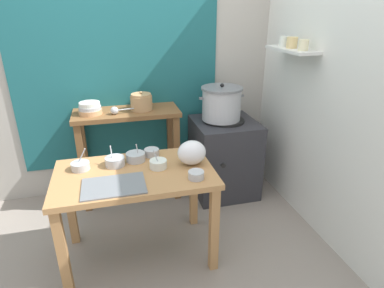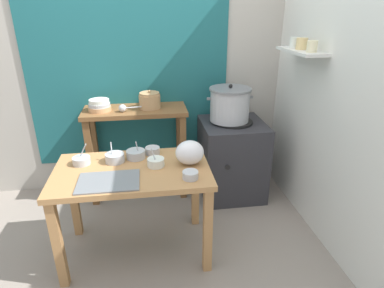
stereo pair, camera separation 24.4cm
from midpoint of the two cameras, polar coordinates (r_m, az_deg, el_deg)
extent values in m
plane|color=gray|center=(2.75, -3.90, -17.28)|extent=(9.00, 9.00, 0.00)
cube|color=#B2ADA3|center=(3.24, -4.38, 14.50)|extent=(4.40, 0.10, 2.60)
cube|color=#1E6066|center=(3.16, -9.00, 15.01)|extent=(1.90, 0.02, 2.10)
cube|color=silver|center=(2.80, 25.39, 11.06)|extent=(0.10, 3.20, 2.60)
cube|color=silver|center=(2.87, 21.16, 15.02)|extent=(0.20, 0.56, 0.02)
cylinder|color=beige|center=(2.72, 22.98, 15.57)|extent=(0.08, 0.08, 0.09)
cylinder|color=#E5C684|center=(2.87, 21.26, 16.16)|extent=(0.09, 0.09, 0.09)
cylinder|color=silver|center=(2.98, 20.03, 16.49)|extent=(0.08, 0.08, 0.08)
cube|color=#B27F4C|center=(2.32, -7.57, -4.87)|extent=(1.10, 0.66, 0.04)
cube|color=#B27F4C|center=(2.34, -19.78, -16.53)|extent=(0.06, 0.06, 0.68)
cube|color=#B27F4C|center=(2.33, 5.89, -15.10)|extent=(0.06, 0.06, 0.68)
cube|color=#B27F4C|center=(2.79, -17.78, -9.26)|extent=(0.06, 0.06, 0.68)
cube|color=#B27F4C|center=(2.78, 3.11, -8.08)|extent=(0.06, 0.06, 0.68)
cube|color=brown|center=(3.06, -7.80, 5.77)|extent=(0.96, 0.40, 0.04)
cube|color=brown|center=(3.11, -15.24, -3.48)|extent=(0.06, 0.06, 0.86)
cube|color=brown|center=(3.12, 0.63, -2.57)|extent=(0.06, 0.06, 0.86)
cube|color=brown|center=(3.38, -14.73, -1.23)|extent=(0.06, 0.06, 0.86)
cube|color=brown|center=(3.39, -0.16, -0.40)|extent=(0.06, 0.06, 0.86)
cube|color=#2D2D33|center=(3.26, 9.15, -2.64)|extent=(0.60, 0.60, 0.76)
cylinder|color=black|center=(3.11, 9.60, 3.84)|extent=(0.36, 0.36, 0.02)
cylinder|color=black|center=(2.94, 8.71, -4.12)|extent=(0.04, 0.02, 0.04)
cylinder|color=#B7BABF|center=(3.07, 8.96, 6.69)|extent=(0.36, 0.36, 0.29)
cylinder|color=slate|center=(3.03, 9.14, 9.53)|extent=(0.39, 0.39, 0.02)
sphere|color=black|center=(3.03, 9.18, 10.04)|extent=(0.04, 0.04, 0.04)
cube|color=slate|center=(3.00, 5.35, 7.93)|extent=(0.04, 0.02, 0.02)
cube|color=slate|center=(3.12, 12.60, 8.05)|extent=(0.04, 0.02, 0.02)
cylinder|color=tan|center=(3.04, -5.19, 7.45)|extent=(0.20, 0.20, 0.13)
cylinder|color=tan|center=(3.02, -5.24, 8.82)|extent=(0.18, 0.18, 0.02)
sphere|color=tan|center=(3.01, -5.25, 9.23)|extent=(0.02, 0.02, 0.02)
cylinder|color=tan|center=(3.05, -13.76, 6.06)|extent=(0.21, 0.21, 0.04)
cylinder|color=#B7BABF|center=(3.04, -13.83, 6.71)|extent=(0.19, 0.19, 0.03)
cylinder|color=silver|center=(3.03, -13.89, 7.30)|extent=(0.18, 0.18, 0.04)
sphere|color=#B7BABF|center=(2.97, -9.89, 6.21)|extent=(0.07, 0.07, 0.07)
cylinder|color=#B7BABF|center=(2.99, -6.97, 6.49)|extent=(0.24, 0.04, 0.01)
cube|color=slate|center=(2.16, -11.41, -6.59)|extent=(0.40, 0.28, 0.01)
ellipsoid|color=white|center=(2.32, 2.60, -1.59)|extent=(0.21, 0.17, 0.18)
cylinder|color=#B7BABF|center=(2.42, -10.69, -2.47)|extent=(0.14, 0.14, 0.06)
cylinder|color=brown|center=(2.41, -10.73, -1.90)|extent=(0.12, 0.12, 0.01)
cylinder|color=#B7BABF|center=(2.40, -11.17, -1.58)|extent=(0.02, 0.07, 0.15)
cylinder|color=silver|center=(2.32, -3.42, -3.31)|extent=(0.12, 0.12, 0.06)
cylinder|color=#BFB28C|center=(2.31, -3.43, -2.78)|extent=(0.10, 0.10, 0.01)
cylinder|color=#B7BABF|center=(2.29, -3.62, -2.55)|extent=(0.05, 0.04, 0.14)
cylinder|color=#B7BABF|center=(2.51, -4.24, -1.23)|extent=(0.11, 0.11, 0.05)
cylinder|color=beige|center=(2.50, -4.26, -0.79)|extent=(0.10, 0.10, 0.01)
cylinder|color=#B7BABF|center=(2.45, -7.11, -1.88)|extent=(0.14, 0.14, 0.06)
cylinder|color=beige|center=(2.44, -7.14, -1.34)|extent=(0.12, 0.12, 0.01)
cylinder|color=#B7BABF|center=(2.43, -6.76, -1.01)|extent=(0.03, 0.06, 0.14)
cylinder|color=#B7BABF|center=(2.44, -16.26, -2.90)|extent=(0.13, 0.13, 0.05)
cylinder|color=maroon|center=(2.43, -16.31, -2.46)|extent=(0.11, 0.11, 0.01)
cylinder|color=#B7BABF|center=(2.43, -16.21, -1.62)|extent=(0.09, 0.05, 0.16)
cylinder|color=#B7BABF|center=(2.16, 2.96, -5.56)|extent=(0.11, 0.11, 0.05)
cylinder|color=#BFB28C|center=(2.15, 2.98, -5.09)|extent=(0.09, 0.09, 0.01)
camera|label=1|loc=(0.12, -87.14, 1.22)|focal=30.21mm
camera|label=2|loc=(0.12, 92.86, -1.22)|focal=30.21mm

